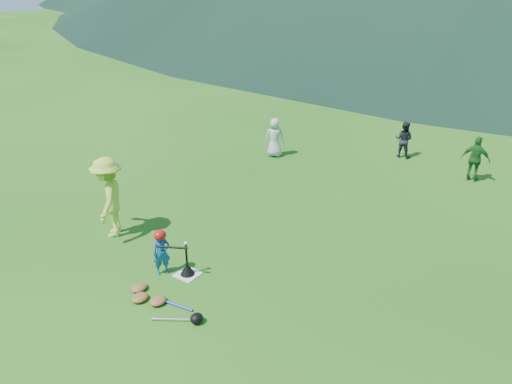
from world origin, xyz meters
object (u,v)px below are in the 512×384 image
equipment_pile (157,301)px  adult_coach (109,197)px  home_plate (188,274)px  batting_tee (187,269)px  batter_child (161,253)px  fielder_a (275,137)px  fielder_c (476,159)px  fielder_b (404,139)px

equipment_pile → adult_coach: bearing=153.5°
home_plate → batting_tee: 0.12m
batter_child → fielder_a: 7.28m
fielder_a → equipment_pile: size_ratio=0.71×
adult_coach → equipment_pile: (2.71, -1.35, -0.88)m
batter_child → equipment_pile: size_ratio=0.54×
batter_child → adult_coach: 2.21m
home_plate → fielder_a: bearing=107.6°
batter_child → equipment_pile: (0.62, -0.81, -0.42)m
home_plate → batting_tee: bearing=0.0°
home_plate → batting_tee: (0.00, 0.00, 0.12)m
batter_child → batting_tee: 0.62m
fielder_c → fielder_b: bearing=-18.3°
batter_child → fielder_c: fielder_c is taller
adult_coach → fielder_a: 6.55m
fielder_a → batting_tee: 7.20m
fielder_a → fielder_b: bearing=-175.6°
fielder_a → fielder_c: size_ratio=0.96×
home_plate → fielder_c: bearing=66.0°
adult_coach → equipment_pile: 3.16m
fielder_c → home_plate: bearing=66.4°
adult_coach → fielder_c: bearing=104.9°
fielder_a → equipment_pile: 8.24m
adult_coach → fielder_b: adult_coach is taller
fielder_c → batting_tee: 9.10m
adult_coach → batting_tee: size_ratio=2.79×
fielder_a → batting_tee: size_ratio=1.87×
batting_tee → equipment_pile: batting_tee is taller
fielder_c → equipment_pile: fielder_c is taller
batter_child → equipment_pile: bearing=-109.1°
home_plate → fielder_a: 7.21m
batting_tee → adult_coach: bearing=173.0°
equipment_pile → fielder_a: bearing=106.6°
fielder_c → batting_tee: fielder_c is taller
home_plate → batter_child: batter_child is taller
home_plate → fielder_b: size_ratio=0.38×
adult_coach → fielder_b: 9.61m
fielder_b → equipment_pile: bearing=81.6°
home_plate → fielder_b: (1.33, 9.10, 0.58)m
adult_coach → fielder_c: 10.14m
fielder_b → fielder_a: bearing=30.9°
batter_child → batting_tee: size_ratio=1.42×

